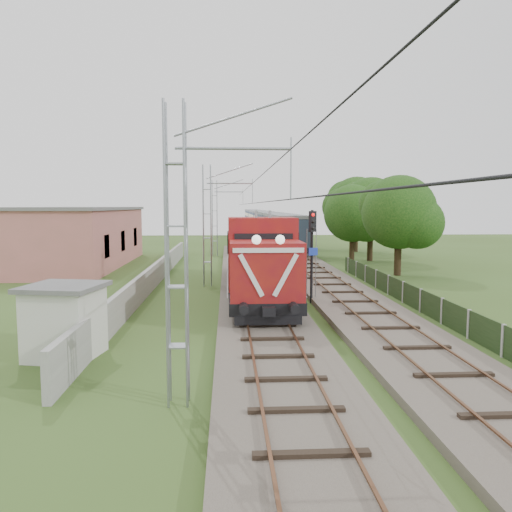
{
  "coord_description": "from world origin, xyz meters",
  "views": [
    {
      "loc": [
        -1.67,
        -21.1,
        5.33
      ],
      "look_at": [
        0.12,
        9.89,
        2.2
      ],
      "focal_mm": 35.0,
      "sensor_mm": 36.0,
      "label": 1
    }
  ],
  "objects": [
    {
      "name": "fence",
      "position": [
        8.0,
        3.0,
        0.6
      ],
      "size": [
        0.12,
        32.0,
        1.2
      ],
      "color": "black",
      "rests_on": "ground"
    },
    {
      "name": "tree_a",
      "position": [
        11.46,
        16.26,
        4.78
      ],
      "size": [
        5.91,
        5.63,
        7.67
      ],
      "color": "#332415",
      "rests_on": "ground"
    },
    {
      "name": "tree_b",
      "position": [
        12.25,
        26.44,
        5.04
      ],
      "size": [
        6.24,
        5.94,
        8.09
      ],
      "color": "#332415",
      "rests_on": "ground"
    },
    {
      "name": "track_main",
      "position": [
        0.0,
        7.0,
        0.18
      ],
      "size": [
        4.2,
        70.0,
        0.45
      ],
      "color": "#6B6054",
      "rests_on": "ground"
    },
    {
      "name": "boundary_wall",
      "position": [
        -6.5,
        12.0,
        0.75
      ],
      "size": [
        0.25,
        40.0,
        1.5
      ],
      "primitive_type": "cube",
      "color": "#9E9E99",
      "rests_on": "ground"
    },
    {
      "name": "track_side",
      "position": [
        5.0,
        20.0,
        0.18
      ],
      "size": [
        4.2,
        80.0,
        0.45
      ],
      "color": "#6B6054",
      "rests_on": "ground"
    },
    {
      "name": "locomotive",
      "position": [
        0.0,
        8.08,
        2.38
      ],
      "size": [
        3.24,
        18.49,
        4.69
      ],
      "color": "black",
      "rests_on": "ground"
    },
    {
      "name": "signal_post",
      "position": [
        2.92,
        5.59,
        3.51
      ],
      "size": [
        0.54,
        0.44,
        5.1
      ],
      "color": "black",
      "rests_on": "ground"
    },
    {
      "name": "station_building",
      "position": [
        -15.0,
        24.0,
        2.63
      ],
      "size": [
        8.4,
        20.4,
        5.22
      ],
      "color": "#BC6965",
      "rests_on": "ground"
    },
    {
      "name": "relay_hut",
      "position": [
        -7.4,
        -3.53,
        1.31
      ],
      "size": [
        2.94,
        2.94,
        2.59
      ],
      "color": "silver",
      "rests_on": "ground"
    },
    {
      "name": "catenary",
      "position": [
        -2.95,
        12.0,
        4.05
      ],
      "size": [
        3.31,
        70.0,
        8.0
      ],
      "color": "gray",
      "rests_on": "ground"
    },
    {
      "name": "tree_d",
      "position": [
        13.35,
        36.03,
        5.42
      ],
      "size": [
        6.7,
        6.39,
        8.69
      ],
      "color": "#332415",
      "rests_on": "ground"
    },
    {
      "name": "ground",
      "position": [
        0.0,
        0.0,
        0.0
      ],
      "size": [
        140.0,
        140.0,
        0.0
      ],
      "primitive_type": "plane",
      "color": "#364D1D",
      "rests_on": "ground"
    },
    {
      "name": "coach_rake",
      "position": [
        5.0,
        75.25,
        2.63
      ],
      "size": [
        3.2,
        95.57,
        3.7
      ],
      "color": "black",
      "rests_on": "ground"
    },
    {
      "name": "tree_c",
      "position": [
        10.12,
        25.08,
        4.57
      ],
      "size": [
        5.66,
        5.39,
        7.33
      ],
      "color": "#332415",
      "rests_on": "ground"
    }
  ]
}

